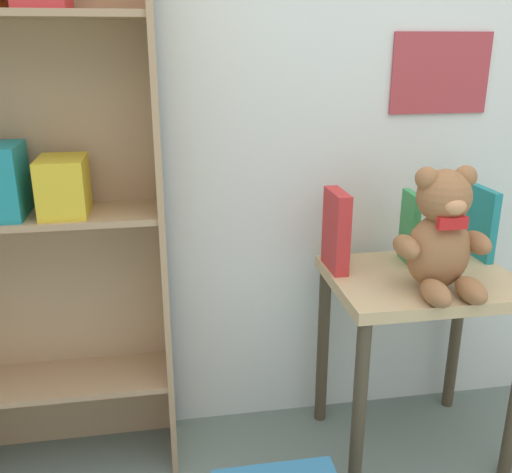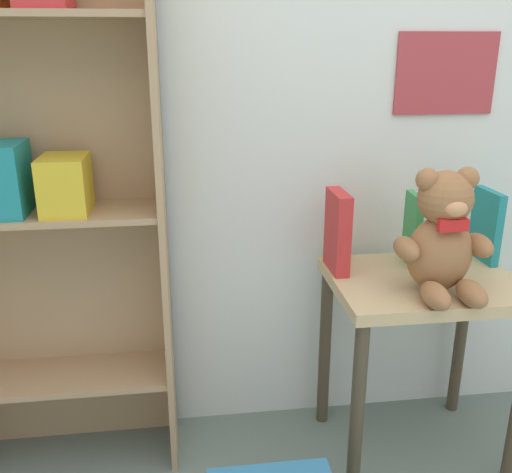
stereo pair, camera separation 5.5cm
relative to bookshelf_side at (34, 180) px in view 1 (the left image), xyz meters
The scene contains 7 objects.
wall_back 0.99m from the bookshelf_side, ahead, with size 4.80×0.07×2.50m.
bookshelf_side is the anchor object (origin of this frame).
display_table 1.19m from the bookshelf_side, ahead, with size 0.55×0.43×0.61m.
teddy_bear 1.14m from the bookshelf_side, 12.67° to the right, with size 0.27×0.25×0.35m.
book_standing_red 0.88m from the bookshelf_side, ahead, with size 0.04×0.15×0.25m, color red.
book_standing_green 1.12m from the bookshelf_side, ahead, with size 0.02×0.11×0.23m, color #33934C.
book_standing_teal 1.37m from the bookshelf_side, ahead, with size 0.03×0.15×0.23m, color teal.
Camera 1 is at (-0.57, -0.43, 1.28)m, focal length 40.00 mm.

